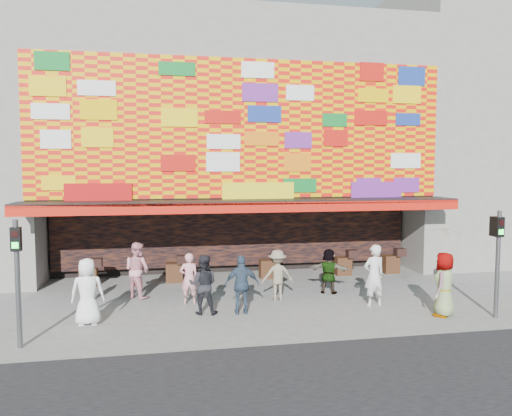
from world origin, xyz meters
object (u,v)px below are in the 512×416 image
object	(u,v)px
ped_b	(189,278)
ped_c	(203,284)
signal_left	(17,269)
ped_a	(87,292)
ped_d	(277,275)
ped_h	(374,275)
ped_i	(137,270)
parasol	(446,242)
signal_right	(498,252)
ped_f	(329,271)
ped_e	(242,285)
ped_g	(444,284)

from	to	relation	value
ped_b	ped_c	size ratio (longest dim) A/B	0.93
signal_left	ped_a	size ratio (longest dim) A/B	1.68
ped_b	ped_d	xyz separation A→B (m)	(2.76, -0.06, 0.01)
ped_c	ped_h	bearing A→B (deg)	-169.09
ped_c	ped_i	world-z (taller)	ped_i
parasol	signal_right	bearing A→B (deg)	-16.97
ped_f	parasol	world-z (taller)	parasol
ped_e	ped_h	xyz separation A→B (m)	(4.05, 0.05, 0.09)
ped_c	ped_g	world-z (taller)	ped_g
ped_c	ped_d	xyz separation A→B (m)	(2.42, 1.07, -0.05)
ped_a	ped_d	xyz separation A→B (m)	(5.53, 1.47, -0.10)
signal_right	ped_h	bearing A→B (deg)	148.19
signal_left	ped_a	world-z (taller)	signal_left
ped_h	ped_g	bearing A→B (deg)	129.71
signal_right	ped_d	size ratio (longest dim) A/B	1.88
signal_left	ped_e	distance (m)	5.85
signal_left	ped_b	xyz separation A→B (m)	(4.08, 3.03, -1.07)
ped_d	ped_e	distance (m)	1.84
ped_e	parasol	bearing A→B (deg)	169.59
signal_right	ped_d	xyz separation A→B (m)	(-5.56, 2.98, -1.06)
ped_i	ped_d	bearing A→B (deg)	-153.25
ped_i	ped_g	bearing A→B (deg)	-162.20
ped_a	ped_i	world-z (taller)	ped_i
signal_right	ped_f	size ratio (longest dim) A/B	2.01
ped_f	ped_d	bearing A→B (deg)	43.75
ped_e	ped_h	distance (m)	4.05
ped_d	parasol	size ratio (longest dim) A/B	0.90
signal_left	signal_right	world-z (taller)	same
parasol	ped_b	bearing A→B (deg)	159.38
ped_d	ped_f	bearing A→B (deg)	-166.86
ped_g	ped_i	bearing A→B (deg)	-67.08
ped_b	ped_h	distance (m)	5.62
ped_h	ped_i	size ratio (longest dim) A/B	1.04
ped_g	ped_h	size ratio (longest dim) A/B	0.97
ped_f	parasol	size ratio (longest dim) A/B	0.84
ped_a	ped_i	size ratio (longest dim) A/B	0.99
ped_c	ped_d	world-z (taller)	ped_c
ped_e	signal_right	bearing A→B (deg)	168.85
signal_left	ped_i	world-z (taller)	signal_left
ped_b	parasol	bearing A→B (deg)	164.95
ped_a	ped_b	bearing A→B (deg)	-152.83
ped_f	ped_b	bearing A→B (deg)	34.21
ped_d	signal_left	bearing A→B (deg)	21.59
ped_f	parasol	distance (m)	4.09
ped_d	ped_g	xyz separation A→B (m)	(4.21, -2.57, 0.11)
ped_d	ped_f	size ratio (longest dim) A/B	1.07
ped_i	parasol	world-z (taller)	parasol
signal_right	ped_g	bearing A→B (deg)	163.03
ped_b	parasol	xyz separation A→B (m)	(6.97, -2.62, 1.32)
ped_b	ped_f	world-z (taller)	ped_b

